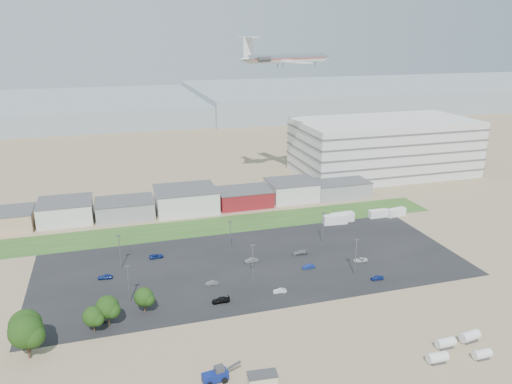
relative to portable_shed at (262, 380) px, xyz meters
name	(u,v)px	position (x,y,z in m)	size (l,w,h in m)	color
ground	(257,301)	(7.95, 29.93, -1.42)	(700.00, 700.00, 0.00)	#847554
parking_lot	(253,264)	(12.95, 49.93, -1.41)	(120.00, 50.00, 0.01)	black
grass_strip	(213,226)	(7.95, 81.93, -1.41)	(160.00, 16.00, 0.02)	#2C541F
hills_backdrop	(194,105)	(47.95, 344.93, 3.08)	(700.00, 200.00, 9.00)	gray
building_row	(156,202)	(-9.05, 100.93, 2.58)	(170.00, 20.00, 8.00)	silver
parking_garage	(384,147)	(97.95, 124.93, 11.08)	(80.00, 40.00, 25.00)	silver
portable_shed	(262,380)	(0.00, 0.00, 0.00)	(5.62, 2.92, 2.83)	beige
telehandler	(215,375)	(-8.15, 3.80, 0.21)	(7.80, 2.60, 3.25)	navy
storage_tank_nw	(446,343)	(40.34, 0.48, -0.19)	(4.07, 2.04, 2.44)	silver
storage_tank_ne	(470,336)	(46.76, 0.94, -0.12)	(4.33, 2.16, 2.60)	silver
storage_tank_sw	(437,357)	(35.62, -3.27, -0.18)	(4.13, 2.06, 2.48)	silver
storage_tank_se	(482,354)	(45.10, -4.80, -0.30)	(3.72, 1.86, 2.23)	silver
box_trailer_a	(335,220)	(48.76, 71.82, 0.15)	(8.36, 2.61, 3.14)	silver
box_trailer_b	(342,217)	(52.00, 73.05, 0.17)	(8.48, 2.65, 3.18)	silver
box_trailer_c	(378,214)	(66.43, 73.30, -0.06)	(7.24, 2.26, 2.72)	silver
box_trailer_d	(396,212)	(73.09, 72.60, -0.03)	(7.38, 2.31, 2.77)	silver
tree_far_left	(26,329)	(-43.11, 24.49, 3.88)	(7.06, 7.06, 10.59)	black
tree_left	(26,335)	(-42.70, 21.86, 4.03)	(7.26, 7.26, 10.89)	black
tree_mid	(93,318)	(-30.17, 27.48, 2.14)	(4.74, 4.74, 7.10)	black
tree_right	(107,309)	(-27.05, 29.30, 2.78)	(5.59, 5.59, 8.38)	black
tree_near	(144,299)	(-18.82, 32.55, 2.24)	(4.87, 4.87, 7.31)	black
lightpole_front_l	(129,284)	(-21.91, 38.71, 3.43)	(1.14, 0.48, 9.70)	slate
lightpole_front_m	(253,264)	(9.62, 39.16, 4.07)	(1.29, 0.54, 10.96)	slate
lightpole_front_r	(356,257)	(37.70, 35.97, 3.74)	(1.21, 0.51, 10.30)	slate
lightpole_back_l	(120,252)	(-23.25, 58.30, 3.51)	(1.16, 0.48, 9.86)	slate
lightpole_back_m	(230,236)	(8.96, 60.79, 3.29)	(1.11, 0.46, 9.41)	slate
lightpole_back_r	(323,227)	(38.30, 58.84, 3.49)	(1.15, 0.48, 9.80)	slate
airliner	(287,58)	(47.93, 120.64, 51.65)	(44.90, 30.61, 13.27)	silver
parked_car_0	(360,260)	(42.94, 42.49, -0.85)	(1.88, 4.07, 1.13)	silver
parked_car_1	(308,266)	(27.02, 42.91, -0.83)	(1.25, 3.58, 1.18)	navy
parked_car_2	(377,278)	(41.99, 31.42, -0.82)	(1.41, 3.50, 1.19)	navy
parked_car_3	(221,300)	(-0.65, 31.98, -0.77)	(1.80, 4.43, 1.28)	black
parked_car_4	(212,283)	(-0.82, 41.34, -0.86)	(1.19, 3.40, 1.12)	#595B5E
parked_car_5	(105,277)	(-27.60, 52.86, -0.76)	(1.55, 3.85, 1.31)	navy
parked_car_7	(252,260)	(12.86, 51.23, -0.76)	(1.39, 4.00, 1.32)	#595B5E
parked_car_9	(156,256)	(-13.12, 62.03, -0.84)	(1.92, 4.16, 1.16)	navy
parked_car_10	(100,320)	(-28.97, 31.43, -0.87)	(1.53, 3.77, 1.09)	#595B5E
parked_car_12	(300,252)	(28.09, 52.18, -0.76)	(1.84, 4.53, 1.32)	#A5A5AA
parked_car_13	(280,291)	(14.80, 32.28, -0.86)	(1.17, 3.34, 1.10)	silver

